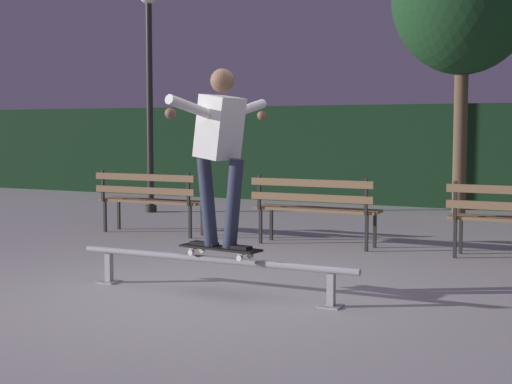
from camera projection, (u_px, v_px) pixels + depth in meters
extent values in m
plane|color=#ADAAA8|center=(205.00, 297.00, 6.63)|extent=(90.00, 90.00, 0.00)
cube|color=black|center=(437.00, 155.00, 14.45)|extent=(24.00, 1.20, 1.91)
cylinder|color=#9E9EA3|center=(212.00, 259.00, 6.71)|extent=(2.75, 0.06, 0.06)
cube|color=#9E9EA3|center=(109.00, 268.00, 7.22)|extent=(0.06, 0.06, 0.28)
cube|color=#9E9EA3|center=(109.00, 282.00, 7.24)|extent=(0.18, 0.18, 0.01)
cube|color=#9E9EA3|center=(331.00, 290.00, 6.23)|extent=(0.06, 0.06, 0.28)
cube|color=#9E9EA3|center=(331.00, 306.00, 6.25)|extent=(0.18, 0.18, 0.01)
cube|color=black|center=(220.00, 248.00, 6.67)|extent=(0.80, 0.30, 0.02)
cube|color=black|center=(220.00, 247.00, 6.67)|extent=(0.78, 0.29, 0.00)
cube|color=#9E9EA3|center=(245.00, 253.00, 6.52)|extent=(0.07, 0.18, 0.02)
cube|color=#9E9EA3|center=(197.00, 247.00, 6.82)|extent=(0.07, 0.18, 0.02)
cylinder|color=beige|center=(240.00, 258.00, 6.46)|extent=(0.06, 0.04, 0.05)
cylinder|color=beige|center=(250.00, 256.00, 6.59)|extent=(0.06, 0.04, 0.05)
cylinder|color=beige|center=(191.00, 252.00, 6.75)|extent=(0.06, 0.04, 0.05)
cylinder|color=beige|center=(202.00, 250.00, 6.89)|extent=(0.06, 0.04, 0.05)
cube|color=black|center=(237.00, 247.00, 6.56)|extent=(0.27, 0.13, 0.03)
cube|color=black|center=(204.00, 244.00, 6.77)|extent=(0.27, 0.13, 0.03)
cylinder|color=#282D42|center=(233.00, 204.00, 6.56)|extent=(0.22, 0.15, 0.79)
cylinder|color=#282D42|center=(208.00, 202.00, 6.71)|extent=(0.22, 0.15, 0.79)
cube|color=silver|center=(220.00, 127.00, 6.58)|extent=(0.38, 0.40, 0.57)
cylinder|color=silver|center=(192.00, 108.00, 6.25)|extent=(0.17, 0.61, 0.21)
cylinder|color=silver|center=(245.00, 110.00, 6.88)|extent=(0.17, 0.61, 0.21)
sphere|color=brown|center=(170.00, 113.00, 6.02)|extent=(0.09, 0.09, 0.09)
sphere|color=brown|center=(262.00, 116.00, 7.11)|extent=(0.09, 0.09, 0.09)
sphere|color=brown|center=(222.00, 81.00, 6.53)|extent=(0.21, 0.21, 0.21)
cube|color=#282623|center=(202.00, 219.00, 10.38)|extent=(0.04, 0.04, 0.44)
cube|color=#282623|center=(190.00, 222.00, 10.10)|extent=(0.04, 0.04, 0.44)
cube|color=#282623|center=(188.00, 189.00, 10.02)|extent=(0.04, 0.04, 0.44)
cube|color=#282623|center=(119.00, 214.00, 11.01)|extent=(0.04, 0.04, 0.44)
cube|color=#282623|center=(105.00, 216.00, 10.72)|extent=(0.04, 0.04, 0.44)
cube|color=#282623|center=(103.00, 186.00, 10.65)|extent=(0.04, 0.04, 0.44)
cube|color=brown|center=(158.00, 200.00, 10.66)|extent=(1.60, 0.10, 0.04)
cube|color=brown|center=(153.00, 201.00, 10.53)|extent=(1.60, 0.10, 0.04)
cube|color=brown|center=(147.00, 202.00, 10.41)|extent=(1.60, 0.10, 0.04)
cube|color=brown|center=(144.00, 190.00, 10.33)|extent=(1.60, 0.05, 0.09)
cube|color=brown|center=(144.00, 177.00, 10.32)|extent=(1.60, 0.05, 0.09)
cube|color=#282623|center=(375.00, 230.00, 9.31)|extent=(0.04, 0.04, 0.44)
cube|color=#282623|center=(367.00, 233.00, 9.02)|extent=(0.04, 0.04, 0.44)
cube|color=#282623|center=(366.00, 197.00, 8.95)|extent=(0.04, 0.04, 0.44)
cube|color=#282623|center=(271.00, 224.00, 9.93)|extent=(0.04, 0.04, 0.44)
cube|color=#282623|center=(261.00, 226.00, 9.65)|extent=(0.04, 0.04, 0.44)
cube|color=#282623|center=(259.00, 192.00, 9.57)|extent=(0.04, 0.04, 0.44)
cube|color=brown|center=(321.00, 208.00, 9.58)|extent=(1.60, 0.10, 0.04)
cube|color=brown|center=(317.00, 209.00, 9.46)|extent=(1.60, 0.10, 0.04)
cube|color=brown|center=(313.00, 210.00, 9.33)|extent=(1.60, 0.10, 0.04)
cube|color=brown|center=(310.00, 198.00, 9.26)|extent=(1.60, 0.05, 0.09)
cube|color=brown|center=(311.00, 183.00, 9.24)|extent=(1.60, 0.05, 0.09)
cube|color=#282623|center=(461.00, 235.00, 8.86)|extent=(0.04, 0.04, 0.44)
cube|color=#282623|center=(455.00, 239.00, 8.57)|extent=(0.04, 0.04, 0.44)
cube|color=#282623|center=(455.00, 200.00, 8.50)|extent=(0.04, 0.04, 0.44)
cylinder|color=brown|center=(460.00, 138.00, 12.30)|extent=(0.22, 0.22, 2.61)
cylinder|color=#282623|center=(150.00, 109.00, 13.12)|extent=(0.11, 0.11, 3.60)
cylinder|color=#282623|center=(151.00, 209.00, 13.27)|extent=(0.20, 0.20, 0.12)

